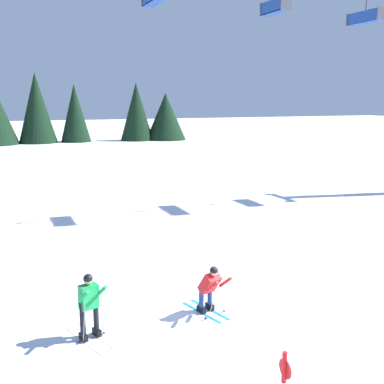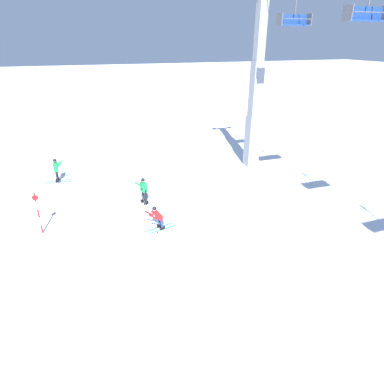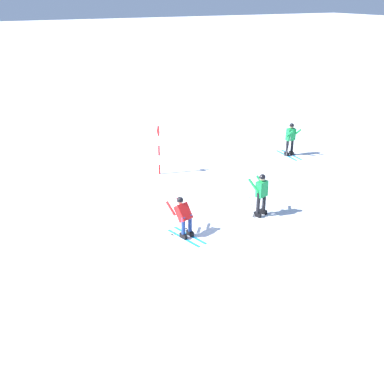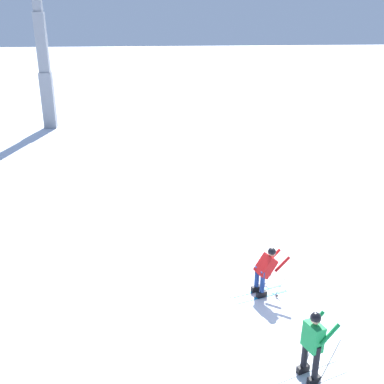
{
  "view_description": "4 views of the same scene",
  "coord_description": "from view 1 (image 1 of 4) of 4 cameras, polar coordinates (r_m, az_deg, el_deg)",
  "views": [
    {
      "loc": [
        -5.92,
        -9.64,
        5.57
      ],
      "look_at": [
        -0.57,
        2.59,
        2.94
      ],
      "focal_mm": 43.4,
      "sensor_mm": 36.0,
      "label": 1
    },
    {
      "loc": [
        13.49,
        -2.46,
        8.87
      ],
      "look_at": [
        -0.09,
        2.28,
        2.23
      ],
      "focal_mm": 30.84,
      "sensor_mm": 36.0,
      "label": 2
    },
    {
      "loc": [
        5.21,
        13.08,
        7.58
      ],
      "look_at": [
        -0.31,
        2.44,
        2.37
      ],
      "focal_mm": 43.34,
      "sensor_mm": 36.0,
      "label": 3
    },
    {
      "loc": [
        -11.09,
        4.05,
        7.0
      ],
      "look_at": [
        -0.05,
        2.6,
        2.76
      ],
      "focal_mm": 41.98,
      "sensor_mm": 36.0,
      "label": 4
    }
  ],
  "objects": [
    {
      "name": "chairlift_seat_fourth",
      "position": [
        26.99,
        20.42,
        19.54
      ],
      "size": [
        0.61,
        2.23,
        2.33
      ],
      "color": "black"
    },
    {
      "name": "chairlift_seat_middle",
      "position": [
        23.65,
        10.05,
        21.59
      ],
      "size": [
        0.61,
        1.83,
        2.24
      ],
      "color": "black"
    },
    {
      "name": "skier_distant_uphill",
      "position": [
        11.44,
        -12.53,
        -13.06
      ],
      "size": [
        0.96,
        1.82,
        1.64
      ],
      "color": "white",
      "rests_on": "ground_plane"
    },
    {
      "name": "tree_line_ridge",
      "position": [
        65.3,
        -18.26,
        9.29
      ],
      "size": [
        36.48,
        7.85,
        9.36
      ],
      "color": "black",
      "rests_on": "ground_plane"
    },
    {
      "name": "ground_plane",
      "position": [
        12.61,
        7.39,
        -15.15
      ],
      "size": [
        260.0,
        260.0,
        0.0
      ],
      "primitive_type": "plane",
      "color": "white"
    },
    {
      "name": "skier_carving_main",
      "position": [
        12.47,
        2.21,
        -11.49
      ],
      "size": [
        0.93,
        1.67,
        1.49
      ],
      "color": "#198CCC",
      "rests_on": "ground_plane"
    }
  ]
}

